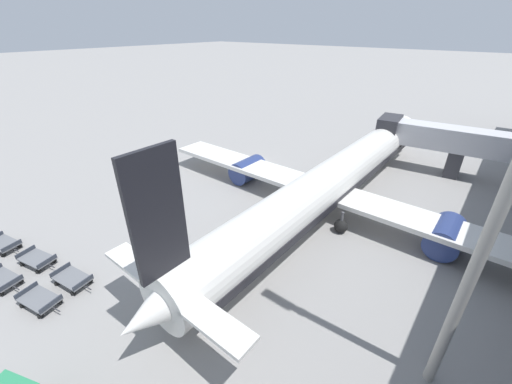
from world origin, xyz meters
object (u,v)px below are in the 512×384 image
Objects in this scene: airplane at (333,181)px; baggage_dolly_row_mid_a_col_a at (4,244)px; baggage_dolly_row_near_col_c at (40,300)px; baggage_dolly_row_mid_a_col_b at (37,259)px; baggage_dolly_row_near_col_b at (2,280)px; baggage_dolly_row_mid_a_col_c at (73,279)px.

baggage_dolly_row_mid_a_col_a is at bearing -127.63° from airplane.
baggage_dolly_row_mid_a_col_b is (-4.67, 1.52, 0.00)m from baggage_dolly_row_near_col_c.
baggage_dolly_row_near_col_c and baggage_dolly_row_mid_a_col_a have the same top height.
baggage_dolly_row_near_col_b is 1.00× the size of baggage_dolly_row_mid_a_col_c.
baggage_dolly_row_mid_a_col_a is at bearing -167.11° from baggage_dolly_row_mid_a_col_b.
baggage_dolly_row_near_col_c is (4.18, 0.94, 0.00)m from baggage_dolly_row_near_col_b.
airplane is at bearing 52.37° from baggage_dolly_row_mid_a_col_a.
airplane is 29.78m from baggage_dolly_row_mid_a_col_a.
baggage_dolly_row_mid_a_col_b is at bearing 161.95° from baggage_dolly_row_near_col_c.
airplane is 13.22× the size of baggage_dolly_row_mid_a_col_a.
baggage_dolly_row_mid_a_col_a is at bearing -168.68° from baggage_dolly_row_mid_a_col_c.
baggage_dolly_row_near_col_b is 1.00× the size of baggage_dolly_row_near_col_c.
baggage_dolly_row_near_col_c is at bearing -110.76° from airplane.
baggage_dolly_row_mid_a_col_b is 1.00× the size of baggage_dolly_row_mid_a_col_c.
baggage_dolly_row_mid_a_col_c is at bearing 39.61° from baggage_dolly_row_near_col_b.
baggage_dolly_row_mid_a_col_a is 1.00× the size of baggage_dolly_row_mid_a_col_c.
baggage_dolly_row_near_col_c and baggage_dolly_row_mid_a_col_c have the same top height.
airplane reaches higher than baggage_dolly_row_mid_a_col_b.
baggage_dolly_row_near_col_c is 4.91m from baggage_dolly_row_mid_a_col_b.
baggage_dolly_row_near_col_c is (-9.11, -24.03, -2.41)m from airplane.
baggage_dolly_row_near_col_b and baggage_dolly_row_near_col_c have the same top height.
airplane reaches higher than baggage_dolly_row_near_col_b.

